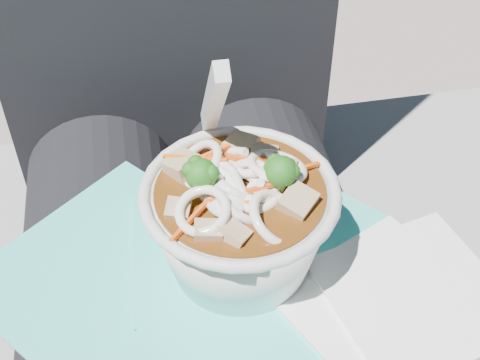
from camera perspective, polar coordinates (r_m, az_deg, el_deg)
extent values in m
cylinder|color=black|center=(0.61, -11.01, -13.88)|extent=(0.16, 0.48, 0.16)
cylinder|color=black|center=(0.62, 5.08, -11.73)|extent=(0.16, 0.48, 0.16)
cube|color=#32D1C4|center=(0.52, 0.98, -11.12)|extent=(0.16, 0.16, 0.00)
cube|color=#32D1C4|center=(0.52, 11.01, -12.66)|extent=(0.18, 0.16, 0.00)
cube|color=#32D1C4|center=(0.52, -7.26, -11.94)|extent=(0.17, 0.16, 0.00)
cube|color=#32D1C4|center=(0.57, 2.55, -4.13)|extent=(0.22, 0.22, 0.00)
cube|color=#32D1C4|center=(0.52, 1.00, -9.97)|extent=(0.19, 0.22, 0.00)
cube|color=#32D1C4|center=(0.54, -9.57, -8.41)|extent=(0.28, 0.28, 0.00)
cube|color=#32D1C4|center=(0.49, 2.17, -14.32)|extent=(0.18, 0.20, 0.00)
cube|color=#32D1C4|center=(0.55, -2.72, -6.01)|extent=(0.13, 0.15, 0.00)
cube|color=#32D1C4|center=(0.50, 1.86, -11.66)|extent=(0.23, 0.23, 0.00)
cube|color=white|center=(0.51, 12.66, -10.71)|extent=(0.18, 0.18, 0.00)
cube|color=white|center=(0.52, 14.84, -9.38)|extent=(0.15, 0.15, 0.00)
torus|color=silver|center=(0.47, 0.00, -1.05)|extent=(0.15, 0.15, 0.01)
cylinder|color=#4D270B|center=(0.48, 0.00, -1.31)|extent=(0.12, 0.12, 0.01)
torus|color=white|center=(0.49, -3.57, 1.35)|extent=(0.05, 0.06, 0.04)
torus|color=white|center=(0.46, -0.04, -1.90)|extent=(0.05, 0.06, 0.04)
torus|color=white|center=(0.47, -1.96, -0.57)|extent=(0.04, 0.04, 0.02)
torus|color=white|center=(0.48, 3.19, 1.13)|extent=(0.06, 0.05, 0.03)
torus|color=white|center=(0.48, -1.02, 0.13)|extent=(0.06, 0.06, 0.02)
torus|color=white|center=(0.48, -0.82, -0.66)|extent=(0.06, 0.05, 0.03)
torus|color=white|center=(0.46, 3.25, -3.35)|extent=(0.06, 0.07, 0.04)
torus|color=white|center=(0.48, 1.28, 1.37)|extent=(0.04, 0.04, 0.02)
torus|color=white|center=(0.47, -0.41, -0.46)|extent=(0.05, 0.06, 0.03)
torus|color=white|center=(0.47, 1.05, -0.08)|extent=(0.06, 0.06, 0.02)
torus|color=white|center=(0.49, -0.41, 0.36)|extent=(0.04, 0.05, 0.03)
torus|color=white|center=(0.47, 0.02, -0.90)|extent=(0.04, 0.04, 0.03)
torus|color=white|center=(0.47, -2.25, -1.08)|extent=(0.05, 0.07, 0.05)
torus|color=white|center=(0.47, 1.06, -0.95)|extent=(0.06, 0.06, 0.01)
torus|color=white|center=(0.47, -0.48, -0.71)|extent=(0.03, 0.04, 0.03)
torus|color=white|center=(0.47, -1.31, -0.79)|extent=(0.03, 0.04, 0.03)
torus|color=white|center=(0.45, -3.21, -2.64)|extent=(0.05, 0.05, 0.02)
cylinder|color=white|center=(0.50, -1.06, 2.53)|extent=(0.03, 0.03, 0.02)
cylinder|color=white|center=(0.47, 2.23, -0.07)|extent=(0.02, 0.02, 0.02)
cylinder|color=white|center=(0.46, 0.40, -1.45)|extent=(0.02, 0.03, 0.03)
cylinder|color=#78994A|center=(0.47, 3.47, -0.33)|extent=(0.01, 0.01, 0.01)
sphere|color=#145212|center=(0.46, 3.53, 0.74)|extent=(0.02, 0.02, 0.02)
sphere|color=#145212|center=(0.47, 3.00, 1.58)|extent=(0.01, 0.01, 0.01)
sphere|color=#145212|center=(0.46, 4.47, 0.78)|extent=(0.01, 0.01, 0.01)
sphere|color=#145212|center=(0.47, 4.14, 1.24)|extent=(0.01, 0.01, 0.01)
sphere|color=#145212|center=(0.47, 2.70, 1.07)|extent=(0.01, 0.01, 0.01)
cylinder|color=#78994A|center=(0.47, -3.27, -0.59)|extent=(0.01, 0.01, 0.01)
sphere|color=#145212|center=(0.46, -3.33, 0.49)|extent=(0.02, 0.02, 0.02)
sphere|color=#145212|center=(0.46, -2.46, 0.62)|extent=(0.01, 0.01, 0.01)
sphere|color=#145212|center=(0.46, -3.95, 1.20)|extent=(0.01, 0.01, 0.01)
sphere|color=#145212|center=(0.46, -3.81, 1.46)|extent=(0.01, 0.01, 0.01)
sphere|color=#145212|center=(0.46, -4.30, 0.90)|extent=(0.01, 0.01, 0.01)
cube|color=#ED5614|center=(0.48, -3.87, 1.84)|extent=(0.05, 0.02, 0.01)
cube|color=#ED5614|center=(0.48, 4.36, 0.67)|extent=(0.05, 0.02, 0.01)
cube|color=#ED5614|center=(0.48, 2.64, 0.67)|extent=(0.02, 0.05, 0.02)
cube|color=#ED5614|center=(0.49, -2.19, 2.28)|extent=(0.02, 0.03, 0.01)
cube|color=#ED5614|center=(0.45, -3.96, -3.12)|extent=(0.04, 0.04, 0.01)
cube|color=#ED5614|center=(0.46, -1.32, -1.33)|extent=(0.03, 0.03, 0.01)
cube|color=#ED5614|center=(0.49, 1.21, 1.83)|extent=(0.04, 0.01, 0.02)
cube|color=#ED5614|center=(0.48, 0.89, 1.80)|extent=(0.03, 0.01, 0.01)
cube|color=#ED5614|center=(0.49, -2.95, 2.08)|extent=(0.04, 0.01, 0.01)
cube|color=#ED5614|center=(0.46, 0.25, -1.06)|extent=(0.05, 0.01, 0.01)
cube|color=tan|center=(0.48, 3.68, 0.60)|extent=(0.03, 0.03, 0.01)
cube|color=tan|center=(0.50, 2.01, 2.04)|extent=(0.03, 0.02, 0.02)
cube|color=tan|center=(0.51, 0.16, 2.95)|extent=(0.03, 0.03, 0.02)
cube|color=tan|center=(0.49, -4.96, 1.26)|extent=(0.03, 0.03, 0.02)
cube|color=tan|center=(0.46, -5.30, -2.60)|extent=(0.02, 0.02, 0.01)
cube|color=tan|center=(0.44, -2.73, -4.47)|extent=(0.02, 0.02, 0.01)
cube|color=tan|center=(0.44, -0.67, -4.68)|extent=(0.03, 0.03, 0.02)
cube|color=tan|center=(0.46, 4.93, -1.93)|extent=(0.03, 0.03, 0.02)
ellipsoid|color=silver|center=(0.46, -1.23, -1.56)|extent=(0.03, 0.04, 0.01)
cube|color=silver|center=(0.46, -2.23, 6.82)|extent=(0.01, 0.09, 0.11)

